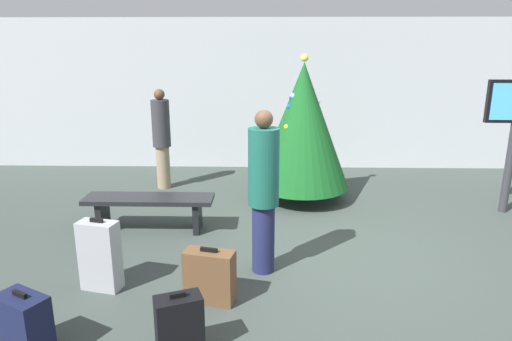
{
  "coord_description": "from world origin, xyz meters",
  "views": [
    {
      "loc": [
        -0.91,
        -5.01,
        2.45
      ],
      "look_at": [
        -1.05,
        0.57,
        0.9
      ],
      "focal_mm": 31.98,
      "sensor_mm": 36.0,
      "label": 1
    }
  ],
  "objects_px": {
    "traveller_1": "(162,137)",
    "suitcase_3": "(210,276)",
    "waiting_bench": "(149,205)",
    "suitcase_1": "(24,325)",
    "suitcase_2": "(179,326)",
    "suitcase_0": "(100,256)",
    "traveller_0": "(264,189)",
    "holiday_tree": "(303,126)"
  },
  "relations": [
    {
      "from": "waiting_bench",
      "to": "traveller_1",
      "type": "xyz_separation_m",
      "value": [
        -0.24,
        1.93,
        0.55
      ]
    },
    {
      "from": "traveller_0",
      "to": "traveller_1",
      "type": "height_order",
      "value": "traveller_0"
    },
    {
      "from": "suitcase_1",
      "to": "suitcase_0",
      "type": "bearing_deg",
      "value": 76.39
    },
    {
      "from": "holiday_tree",
      "to": "suitcase_3",
      "type": "xyz_separation_m",
      "value": [
        -1.11,
        -3.09,
        -0.95
      ]
    },
    {
      "from": "waiting_bench",
      "to": "suitcase_1",
      "type": "relative_size",
      "value": 3.07
    },
    {
      "from": "traveller_1",
      "to": "suitcase_3",
      "type": "distance_m",
      "value": 3.94
    },
    {
      "from": "suitcase_0",
      "to": "suitcase_2",
      "type": "bearing_deg",
      "value": -45.44
    },
    {
      "from": "traveller_0",
      "to": "waiting_bench",
      "type": "bearing_deg",
      "value": 144.36
    },
    {
      "from": "waiting_bench",
      "to": "suitcase_3",
      "type": "distance_m",
      "value": 2.03
    },
    {
      "from": "suitcase_3",
      "to": "suitcase_1",
      "type": "bearing_deg",
      "value": -149.41
    },
    {
      "from": "suitcase_0",
      "to": "suitcase_1",
      "type": "distance_m",
      "value": 1.08
    },
    {
      "from": "suitcase_2",
      "to": "traveller_0",
      "type": "bearing_deg",
      "value": 65.27
    },
    {
      "from": "suitcase_1",
      "to": "suitcase_3",
      "type": "height_order",
      "value": "suitcase_3"
    },
    {
      "from": "traveller_0",
      "to": "suitcase_1",
      "type": "height_order",
      "value": "traveller_0"
    },
    {
      "from": "suitcase_3",
      "to": "holiday_tree",
      "type": "bearing_deg",
      "value": 70.22
    },
    {
      "from": "traveller_0",
      "to": "suitcase_0",
      "type": "height_order",
      "value": "traveller_0"
    },
    {
      "from": "holiday_tree",
      "to": "suitcase_2",
      "type": "distance_m",
      "value": 4.2
    },
    {
      "from": "suitcase_1",
      "to": "traveller_1",
      "type": "bearing_deg",
      "value": 88.25
    },
    {
      "from": "traveller_1",
      "to": "suitcase_0",
      "type": "height_order",
      "value": "traveller_1"
    },
    {
      "from": "traveller_0",
      "to": "suitcase_3",
      "type": "distance_m",
      "value": 1.08
    },
    {
      "from": "holiday_tree",
      "to": "suitcase_2",
      "type": "height_order",
      "value": "holiday_tree"
    },
    {
      "from": "holiday_tree",
      "to": "traveller_0",
      "type": "bearing_deg",
      "value": -103.65
    },
    {
      "from": "holiday_tree",
      "to": "waiting_bench",
      "type": "distance_m",
      "value": 2.66
    },
    {
      "from": "suitcase_1",
      "to": "suitcase_2",
      "type": "height_order",
      "value": "suitcase_1"
    },
    {
      "from": "traveller_0",
      "to": "suitcase_2",
      "type": "bearing_deg",
      "value": -114.73
    },
    {
      "from": "traveller_1",
      "to": "suitcase_1",
      "type": "height_order",
      "value": "traveller_1"
    },
    {
      "from": "suitcase_0",
      "to": "suitcase_1",
      "type": "xyz_separation_m",
      "value": [
        -0.25,
        -1.04,
        -0.11
      ]
    },
    {
      "from": "suitcase_1",
      "to": "suitcase_3",
      "type": "distance_m",
      "value": 1.63
    },
    {
      "from": "holiday_tree",
      "to": "suitcase_0",
      "type": "xyz_separation_m",
      "value": [
        -2.26,
        -2.88,
        -0.85
      ]
    },
    {
      "from": "suitcase_3",
      "to": "suitcase_0",
      "type": "bearing_deg",
      "value": 169.36
    },
    {
      "from": "waiting_bench",
      "to": "suitcase_2",
      "type": "bearing_deg",
      "value": -71.0
    },
    {
      "from": "suitcase_2",
      "to": "holiday_tree",
      "type": "bearing_deg",
      "value": 72.07
    },
    {
      "from": "holiday_tree",
      "to": "traveller_1",
      "type": "height_order",
      "value": "holiday_tree"
    },
    {
      "from": "traveller_0",
      "to": "suitcase_2",
      "type": "relative_size",
      "value": 3.26
    },
    {
      "from": "suitcase_2",
      "to": "suitcase_0",
      "type": "bearing_deg",
      "value": 134.56
    },
    {
      "from": "waiting_bench",
      "to": "suitcase_1",
      "type": "bearing_deg",
      "value": -98.24
    },
    {
      "from": "holiday_tree",
      "to": "suitcase_1",
      "type": "relative_size",
      "value": 4.13
    },
    {
      "from": "traveller_0",
      "to": "traveller_1",
      "type": "distance_m",
      "value": 3.52
    },
    {
      "from": "suitcase_2",
      "to": "suitcase_3",
      "type": "height_order",
      "value": "suitcase_3"
    },
    {
      "from": "holiday_tree",
      "to": "traveller_1",
      "type": "bearing_deg",
      "value": 166.16
    },
    {
      "from": "traveller_0",
      "to": "suitcase_2",
      "type": "distance_m",
      "value": 1.74
    },
    {
      "from": "traveller_1",
      "to": "suitcase_3",
      "type": "height_order",
      "value": "traveller_1"
    }
  ]
}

